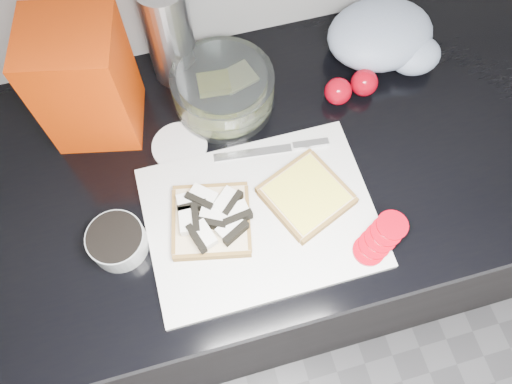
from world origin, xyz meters
TOP-DOWN VIEW (x-y plane):
  - base_cabinet at (0.00, 1.20)m, footprint 3.50×0.60m
  - countertop at (0.00, 1.20)m, footprint 3.50×0.64m
  - cutting_board at (-0.01, 1.08)m, footprint 0.40×0.30m
  - bread_left at (-0.09, 1.09)m, footprint 0.16×0.16m
  - bread_right at (0.08, 1.09)m, footprint 0.18×0.18m
  - tomato_slices at (0.18, 0.98)m, footprint 0.12×0.10m
  - knife at (0.08, 1.19)m, footprint 0.22×0.04m
  - seed_tub at (-0.25, 1.09)m, footprint 0.10×0.10m
  - tub_lid at (-0.11, 1.26)m, footprint 0.14×0.14m
  - glass_bowl at (-0.01, 1.34)m, footprint 0.20×0.20m
  - bread_bag at (-0.25, 1.36)m, footprint 0.18×0.17m
  - steel_canister at (-0.08, 1.44)m, footprint 0.09×0.09m
  - grocery_bag at (0.34, 1.37)m, footprint 0.23×0.20m
  - whole_tomatoes at (0.24, 1.29)m, footprint 0.11×0.06m

SIDE VIEW (x-z plane):
  - base_cabinet at x=0.00m, z-range 0.00..0.86m
  - countertop at x=0.00m, z-range 0.86..0.90m
  - tub_lid at x=-0.11m, z-range 0.90..0.91m
  - cutting_board at x=-0.01m, z-range 0.90..0.91m
  - knife at x=0.08m, z-range 0.91..0.92m
  - bread_right at x=0.08m, z-range 0.91..0.93m
  - tomato_slices at x=0.18m, z-range 0.91..0.94m
  - bread_left at x=-0.09m, z-range 0.90..0.95m
  - whole_tomatoes at x=0.24m, z-range 0.90..0.95m
  - seed_tub at x=-0.25m, z-range 0.90..0.95m
  - glass_bowl at x=-0.01m, z-range 0.90..0.98m
  - grocery_bag at x=0.34m, z-range 0.90..0.99m
  - steel_canister at x=-0.08m, z-range 0.90..1.12m
  - bread_bag at x=-0.25m, z-range 0.90..1.14m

